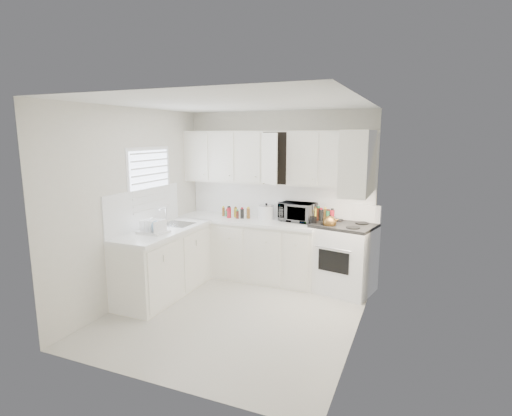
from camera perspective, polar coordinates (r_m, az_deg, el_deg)
The scene contains 38 objects.
floor at distance 5.27m, azimuth -3.03°, elevation -14.79°, with size 3.20×3.20×0.00m, color silver.
ceiling at distance 4.79m, azimuth -3.34°, elevation 14.65°, with size 3.20×3.20×0.00m, color white.
wall_back at distance 6.32m, azimuth 3.14°, elevation 1.81°, with size 3.00×3.00×0.00m, color silver.
wall_front at distance 3.54m, azimuth -14.58°, elevation -5.43°, with size 3.00×3.00×0.00m, color silver.
wall_left at distance 5.67m, azimuth -16.95°, elevation 0.37°, with size 3.20×3.20×0.00m, color silver.
wall_right at distance 4.44m, azimuth 14.56°, elevation -2.22°, with size 3.20×3.20×0.00m, color silver.
window_blinds at distance 5.90m, azimuth -14.77°, elevation 3.30°, with size 0.06×0.96×1.06m, color white, non-canonical shape.
lower_cabinets_back at distance 6.37m, azimuth -1.16°, elevation -5.94°, with size 2.22×0.60×0.90m, color white, non-canonical shape.
lower_cabinets_left at distance 5.85m, azimuth -12.96°, elevation -7.73°, with size 0.60×1.60×0.90m, color white, non-canonical shape.
countertop_back at distance 6.25m, azimuth -1.22°, elevation -1.78°, with size 2.24×0.64×0.05m, color white.
countertop_left at distance 5.72m, azimuth -13.07°, elevation -3.21°, with size 0.64×1.62×0.05m, color white.
backsplash_back at distance 6.33m, azimuth 3.11°, elevation 1.12°, with size 2.98×0.02×0.55m, color white.
backsplash_left at distance 5.83m, azimuth -15.59°, elevation -0.04°, with size 0.02×1.60×0.55m, color white.
upper_cabinets_back at distance 6.14m, azimuth 2.65°, elevation 3.44°, with size 3.00×0.33×0.80m, color white, non-canonical shape.
upper_cabinets_right at distance 5.22m, azimuth 14.18°, elevation 1.90°, with size 0.33×0.90×0.80m, color white, non-canonical shape.
sink at distance 5.96m, azimuth -11.18°, elevation -1.15°, with size 0.42×0.38×0.30m, color gray, non-canonical shape.
stove at distance 5.90m, azimuth 12.36°, elevation -5.64°, with size 0.83×0.68×1.27m, color white, non-canonical shape.
tea_kettle at distance 5.68m, azimuth 10.44°, elevation -1.90°, with size 0.24×0.20×0.22m, color brown, non-canonical shape.
frying_pan at distance 5.95m, azimuth 14.47°, elevation -2.36°, with size 0.23×0.39×0.04m, color black, non-canonical shape.
microwave at distance 6.08m, azimuth 5.92°, elevation -0.26°, with size 0.51×0.28×0.35m, color gray.
rice_cooker at distance 6.22m, azimuth 1.48°, elevation -0.43°, with size 0.25×0.25×0.25m, color white, non-canonical shape.
paper_towel at distance 6.27m, azimuth 3.27°, elevation -0.26°, with size 0.12×0.12×0.27m, color white.
utensil_crock at distance 5.79m, azimuth 8.17°, elevation -0.97°, with size 0.11×0.11×0.33m, color black, non-canonical shape.
dish_rack at distance 5.51m, azimuth -14.48°, elevation -2.40°, with size 0.38×0.28×0.21m, color white, non-canonical shape.
spice_left_0 at distance 6.54m, azimuth -4.45°, elevation -0.45°, with size 0.06×0.06×0.13m, color brown.
spice_left_1 at distance 6.43m, azimuth -4.22°, elevation -0.64°, with size 0.06×0.06×0.13m, color #2A7E48.
spice_left_2 at distance 6.47m, azimuth -3.26°, elevation -0.55°, with size 0.06×0.06×0.13m, color #B51827.
spice_left_3 at distance 6.36m, azimuth -3.01°, elevation -0.74°, with size 0.06×0.06×0.13m, color yellow.
spice_left_4 at distance 6.41m, azimuth -2.06°, elevation -0.65°, with size 0.06×0.06×0.13m, color #572419.
spice_left_5 at distance 6.30m, azimuth -1.78°, elevation -0.85°, with size 0.06×0.06×0.13m, color black.
spice_left_6 at distance 6.35m, azimuth -0.83°, elevation -0.75°, with size 0.06×0.06×0.13m, color brown.
sauce_right_0 at distance 6.07m, azimuth 7.84°, elevation -1.09°, with size 0.06×0.06×0.19m, color #B51827.
sauce_right_1 at distance 6.00m, azimuth 8.20°, elevation -1.23°, with size 0.06×0.06×0.19m, color yellow.
sauce_right_2 at distance 6.04m, azimuth 8.85°, elevation -1.17°, with size 0.06×0.06×0.19m, color #572419.
sauce_right_3 at distance 5.97m, azimuth 9.23°, elevation -1.31°, with size 0.06×0.06×0.19m, color black.
sauce_right_4 at distance 6.02m, azimuth 9.87°, elevation -1.24°, with size 0.06×0.06×0.19m, color brown.
sauce_right_5 at distance 5.95m, azimuth 10.26°, elevation -1.39°, with size 0.06×0.06×0.19m, color #2A7E48.
sauce_right_6 at distance 5.99m, azimuth 10.89°, elevation -1.32°, with size 0.06×0.06×0.19m, color #B51827.
Camera 1 is at (2.08, -4.29, 2.24)m, focal length 28.10 mm.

